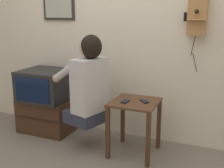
# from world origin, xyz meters

# --- Properties ---
(wall_back) EXTENTS (6.80, 0.05, 2.55)m
(wall_back) POSITION_xyz_m (0.00, 0.99, 1.27)
(wall_back) COLOR silver
(wall_back) RESTS_ON ground_plane
(side_table) EXTENTS (0.48, 0.48, 0.59)m
(side_table) POSITION_xyz_m (0.37, 0.53, 0.46)
(side_table) COLOR #51331E
(side_table) RESTS_ON ground_plane
(person) EXTENTS (0.59, 0.52, 0.96)m
(person) POSITION_xyz_m (-0.13, 0.45, 0.76)
(person) COLOR #2D3347
(person) RESTS_ON ground_plane
(tv_stand) EXTENTS (0.66, 0.47, 0.42)m
(tv_stand) POSITION_xyz_m (-0.86, 0.68, 0.21)
(tv_stand) COLOR #422819
(tv_stand) RESTS_ON ground_plane
(television) EXTENTS (0.58, 0.53, 0.37)m
(television) POSITION_xyz_m (-0.84, 0.66, 0.61)
(television) COLOR #232326
(television) RESTS_ON tv_stand
(wall_phone_antique) EXTENTS (0.23, 0.19, 0.84)m
(wall_phone_antique) POSITION_xyz_m (0.89, 0.91, 1.47)
(wall_phone_antique) COLOR #AD7A47
(framed_picture) EXTENTS (0.44, 0.03, 0.40)m
(framed_picture) POSITION_xyz_m (-0.79, 0.95, 1.59)
(framed_picture) COLOR #2D2823
(cell_phone_held) EXTENTS (0.06, 0.13, 0.01)m
(cell_phone_held) POSITION_xyz_m (0.28, 0.47, 0.60)
(cell_phone_held) COLOR black
(cell_phone_held) RESTS_ON side_table
(cell_phone_spare) EXTENTS (0.12, 0.13, 0.01)m
(cell_phone_spare) POSITION_xyz_m (0.46, 0.55, 0.60)
(cell_phone_spare) COLOR black
(cell_phone_spare) RESTS_ON side_table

